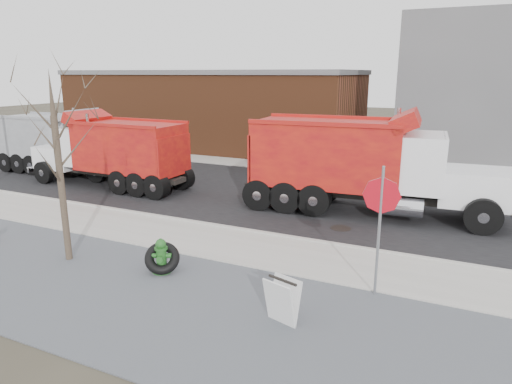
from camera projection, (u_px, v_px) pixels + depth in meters
The scene contains 15 objects.
ground at pixel (215, 247), 13.72m from camera, with size 120.00×120.00×0.00m, color #383328.
gravel_verge at pixel (140, 296), 10.65m from camera, with size 60.00×5.00×0.03m, color slate.
sidewalk at pixel (219, 243), 13.93m from camera, with size 60.00×2.50×0.06m, color #9E9B93.
curb at pixel (239, 229), 15.07m from camera, with size 60.00×0.15×0.11m, color #9E9B93.
road at pixel (290, 197), 19.24m from camera, with size 60.00×9.40×0.02m, color black.
far_sidewalk at pixel (329, 171), 24.22m from camera, with size 60.00×2.00×0.06m, color #9E9B93.
building_brick at pixel (213, 108), 32.05m from camera, with size 20.20×8.20×5.30m.
bare_tree at pixel (56, 143), 11.93m from camera, with size 3.20×3.20×5.20m.
fire_hydrant at pixel (161, 257), 11.82m from camera, with size 0.53×0.52×0.95m.
truck_tire at pixel (162, 258), 11.85m from camera, with size 1.20×1.17×0.83m.
stop_sign at pixel (381, 210), 10.19m from camera, with size 0.84×0.10×3.10m.
sandwich_board at pixel (282, 301), 9.37m from camera, with size 0.80×0.63×0.98m.
dump_truck_red_a at pixel (362, 161), 16.67m from camera, with size 9.58×3.27×3.81m.
dump_truck_red_b at pixel (113, 150), 20.51m from camera, with size 7.95×2.40×3.36m.
dump_truck_grey at pixel (60, 141), 23.35m from camera, with size 7.28×2.42×3.29m.
Camera 1 is at (6.57, -11.12, 5.07)m, focal length 32.00 mm.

